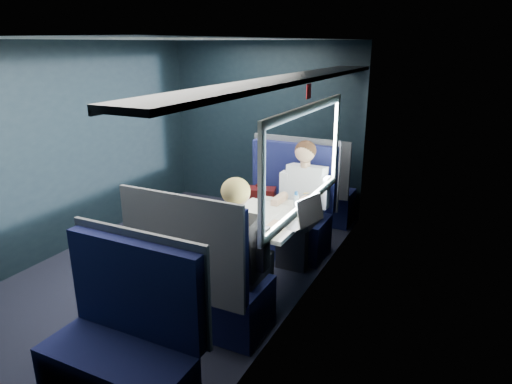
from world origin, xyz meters
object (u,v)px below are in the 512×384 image
at_px(seat_bay_far, 203,285).
at_px(cup, 311,205).
at_px(man, 302,197).
at_px(laptop, 302,217).
at_px(seat_row_back, 124,351).
at_px(seat_bay_near, 285,214).
at_px(seat_row_front, 313,192).
at_px(woman, 239,247).
at_px(table, 269,223).
at_px(bottle_small, 296,202).

distance_m(seat_bay_far, cup, 1.34).
bearing_deg(man, laptop, -69.33).
xyz_separation_m(seat_row_back, cup, (0.48, 2.12, 0.37)).
bearing_deg(seat_bay_far, seat_bay_near, 90.53).
distance_m(seat_row_front, woman, 2.54).
xyz_separation_m(table, cup, (0.30, 0.32, 0.12)).
height_order(laptop, cup, laptop).
bearing_deg(seat_bay_far, man, 80.97).
relative_size(seat_row_front, seat_row_back, 1.00).
distance_m(bottle_small, cup, 0.16).
bearing_deg(laptop, woman, -114.23).
bearing_deg(seat_row_back, bottle_small, 79.78).
height_order(woman, laptop, woman).
bearing_deg(seat_row_front, table, -84.20).
distance_m(man, cup, 0.45).
bearing_deg(seat_bay_far, seat_row_back, -90.00).
relative_size(table, seat_row_back, 0.86).
relative_size(seat_bay_far, laptop, 3.09).
relative_size(man, woman, 1.00).
bearing_deg(laptop, seat_bay_far, -123.66).
height_order(man, cup, man).
bearing_deg(seat_bay_near, man, -32.88).
xyz_separation_m(seat_row_front, woman, (0.25, -2.50, 0.32)).
xyz_separation_m(seat_bay_far, seat_row_front, (0.00, 2.67, -0.00)).
relative_size(table, seat_row_front, 0.86).
bearing_deg(seat_row_front, man, -77.17).
distance_m(seat_row_front, cup, 1.60).
xyz_separation_m(woman, bottle_small, (0.11, 0.93, 0.10)).
height_order(seat_bay_near, man, man).
bearing_deg(woman, cup, 77.37).
xyz_separation_m(laptop, bottle_small, (-0.17, 0.29, 0.01)).
xyz_separation_m(seat_bay_far, woman, (0.25, 0.17, 0.31)).
height_order(seat_row_front, seat_row_back, same).
bearing_deg(cup, seat_bay_near, 131.97).
xyz_separation_m(seat_row_back, man, (0.25, 2.50, 0.31)).
bearing_deg(man, bottle_small, -76.61).
bearing_deg(table, seat_bay_near, 102.85).
xyz_separation_m(seat_row_front, man, (0.25, -1.10, 0.31)).
bearing_deg(seat_row_front, laptop, -73.87).
relative_size(table, man, 0.76).
relative_size(table, seat_bay_far, 0.79).
bearing_deg(laptop, table, 169.47).
relative_size(man, laptop, 3.24).
height_order(man, laptop, man).
height_order(seat_row_front, bottle_small, seat_row_front).
height_order(seat_row_front, man, man).
relative_size(table, laptop, 2.45).
distance_m(woman, cup, 1.05).
xyz_separation_m(table, seat_bay_near, (-0.20, 0.87, -0.24)).
distance_m(table, seat_bay_near, 0.92).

